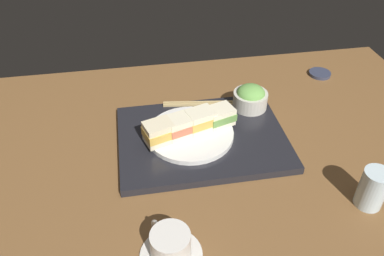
{
  "coord_description": "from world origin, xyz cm",
  "views": [
    {
      "loc": [
        20.89,
        72.89,
        68.7
      ],
      "look_at": [
        7.31,
        -5.73,
        5.0
      ],
      "focal_mm": 36.12,
      "sensor_mm": 36.0,
      "label": 1
    }
  ],
  "objects": [
    {
      "name": "sandwich_nearmost",
      "position": [
        -0.86,
        -8.54,
        5.93
      ],
      "size": [
        8.82,
        7.87,
        4.97
      ],
      "color": "#EFE5C1",
      "rests_on": "sandwich_plate"
    },
    {
      "name": "chopsticks_pair",
      "position": [
        2.92,
        -20.06,
        2.47
      ],
      "size": [
        20.97,
        4.81,
        0.7
      ],
      "color": "tan",
      "rests_on": "serving_tray"
    },
    {
      "name": "sandwich_inner_near",
      "position": [
        4.87,
        -6.94,
        6.35
      ],
      "size": [
        8.81,
        7.64,
        5.81
      ],
      "color": "#EFE5C1",
      "rests_on": "sandwich_plate"
    },
    {
      "name": "sandwich_inner_far",
      "position": [
        10.59,
        -5.35,
        6.29
      ],
      "size": [
        8.63,
        7.79,
        5.7
      ],
      "color": "#EFE5C1",
      "rests_on": "sandwich_plate"
    },
    {
      "name": "salad_bowl",
      "position": [
        -11.84,
        -16.37,
        5.47
      ],
      "size": [
        10.04,
        10.04,
        7.1
      ],
      "color": "beige",
      "rests_on": "serving_tray"
    },
    {
      "name": "small_sauce_dish",
      "position": [
        -42.09,
        -33.31,
        0.55
      ],
      "size": [
        7.37,
        7.37,
        1.1
      ],
      "primitive_type": "cylinder",
      "color": "#33384C",
      "rests_on": "ground_plane"
    },
    {
      "name": "serving_tray",
      "position": [
        4.53,
        -5.72,
        1.06
      ],
      "size": [
        44.78,
        33.33,
        2.12
      ],
      "primitive_type": "cube",
      "color": "black",
      "rests_on": "ground_plane"
    },
    {
      "name": "coffee_cup",
      "position": [
        17.46,
        27.96,
        3.08
      ],
      "size": [
        12.74,
        12.74,
        6.73
      ],
      "color": "silver",
      "rests_on": "ground_plane"
    },
    {
      "name": "ground_plane",
      "position": [
        0.0,
        0.0,
        -1.5
      ],
      "size": [
        140.0,
        100.0,
        3.0
      ],
      "primitive_type": "cube",
      "color": "brown"
    },
    {
      "name": "sandwich_farmost",
      "position": [
        16.32,
        -3.75,
        6.31
      ],
      "size": [
        8.67,
        7.81,
        5.74
      ],
      "color": "beige",
      "rests_on": "sandwich_plate"
    },
    {
      "name": "drinking_glass",
      "position": [
        -28.54,
        22.17,
        4.9
      ],
      "size": [
        6.13,
        6.13,
        9.8
      ],
      "primitive_type": "cylinder",
      "color": "silver",
      "rests_on": "ground_plane"
    },
    {
      "name": "sandwich_plate",
      "position": [
        7.73,
        -6.15,
        2.78
      ],
      "size": [
        23.35,
        23.35,
        1.32
      ],
      "primitive_type": "cylinder",
      "color": "silver",
      "rests_on": "serving_tray"
    }
  ]
}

